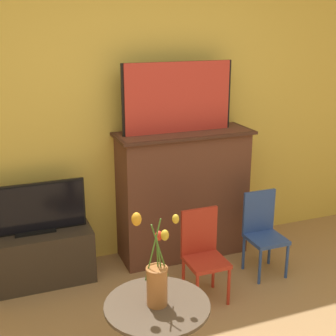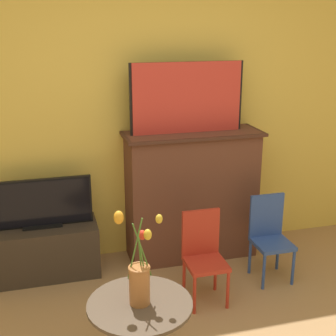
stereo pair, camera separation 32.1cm
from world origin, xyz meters
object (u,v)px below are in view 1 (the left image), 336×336
at_px(tv_monitor, 33,209).
at_px(vase_tulips, 157,277).
at_px(chair_red, 203,250).
at_px(painting, 178,97).
at_px(chair_blue, 263,229).

relative_size(tv_monitor, vase_tulips, 1.50).
distance_m(chair_red, vase_tulips, 1.03).
height_order(chair_red, vase_tulips, vase_tulips).
distance_m(painting, chair_red, 1.24).
xyz_separation_m(tv_monitor, chair_red, (1.13, -0.67, -0.24)).
bearing_deg(chair_blue, painting, 135.40).
relative_size(painting, vase_tulips, 1.79).
xyz_separation_m(painting, tv_monitor, (-1.20, -0.02, -0.78)).
bearing_deg(vase_tulips, tv_monitor, 109.33).
bearing_deg(chair_red, tv_monitor, 149.42).
bearing_deg(tv_monitor, chair_red, -30.58).
bearing_deg(painting, chair_red, -96.51).
height_order(painting, tv_monitor, painting).
relative_size(chair_red, vase_tulips, 1.28).
xyz_separation_m(tv_monitor, vase_tulips, (0.50, -1.41, 0.09)).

